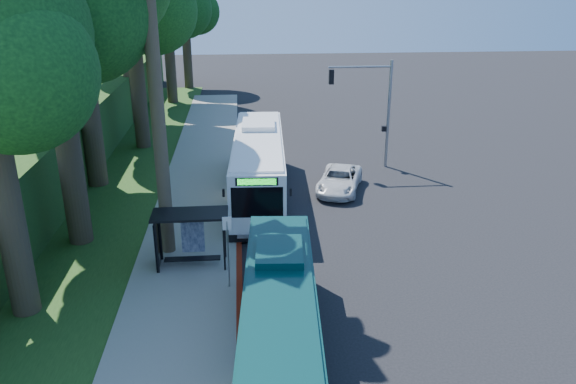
{
  "coord_description": "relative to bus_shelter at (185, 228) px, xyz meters",
  "views": [
    {
      "loc": [
        -4.74,
        -24.98,
        11.8
      ],
      "look_at": [
        -2.5,
        1.0,
        1.83
      ],
      "focal_mm": 35.0,
      "sensor_mm": 36.0,
      "label": 1
    }
  ],
  "objects": [
    {
      "name": "ground",
      "position": [
        7.26,
        2.86,
        -1.81
      ],
      "size": [
        140.0,
        140.0,
        0.0
      ],
      "primitive_type": "plane",
      "color": "black",
      "rests_on": "ground"
    },
    {
      "name": "bus_shelter",
      "position": [
        0.0,
        0.0,
        0.0
      ],
      "size": [
        3.2,
        1.51,
        2.55
      ],
      "color": "black",
      "rests_on": "ground"
    },
    {
      "name": "stop_sign_pole",
      "position": [
        1.86,
        -2.14,
        0.28
      ],
      "size": [
        0.35,
        0.06,
        3.17
      ],
      "color": "gray",
      "rests_on": "ground"
    },
    {
      "name": "sidewalk",
      "position": [
        -0.04,
        2.86,
        -1.75
      ],
      "size": [
        4.5,
        70.0,
        0.12
      ],
      "primitive_type": "cube",
      "color": "gray",
      "rests_on": "ground"
    },
    {
      "name": "teal_bus",
      "position": [
        3.58,
        -6.68,
        -0.25
      ],
      "size": [
        3.03,
        10.86,
        3.2
      ],
      "rotation": [
        0.0,
        0.0,
        -0.07
      ],
      "color": "#093333",
      "rests_on": "ground"
    },
    {
      "name": "tree_4",
      "position": [
        -4.14,
        34.84,
        7.92
      ],
      "size": [
        8.4,
        8.0,
        14.14
      ],
      "color": "#382B1E",
      "rests_on": "ground"
    },
    {
      "name": "tree_5",
      "position": [
        -3.16,
        42.84,
        7.16
      ],
      "size": [
        7.35,
        7.0,
        12.86
      ],
      "color": "#382B1E",
      "rests_on": "ground"
    },
    {
      "name": "white_bus",
      "position": [
        3.46,
        8.36,
        0.07
      ],
      "size": [
        3.35,
        12.99,
        3.84
      ],
      "rotation": [
        0.0,
        0.0,
        -0.05
      ],
      "color": "white",
      "rests_on": "ground"
    },
    {
      "name": "grass_verge",
      "position": [
        -5.74,
        7.86,
        -1.78
      ],
      "size": [
        8.0,
        70.0,
        0.06
      ],
      "primitive_type": "cube",
      "color": "#234719",
      "rests_on": "ground"
    },
    {
      "name": "red_curb",
      "position": [
        2.26,
        -1.14,
        -1.74
      ],
      "size": [
        0.25,
        30.0,
        0.13
      ],
      "primitive_type": "cube",
      "color": "maroon",
      "rests_on": "ground"
    },
    {
      "name": "traffic_signal_pole",
      "position": [
        11.04,
        12.86,
        2.62
      ],
      "size": [
        4.1,
        0.3,
        7.0
      ],
      "color": "gray",
      "rests_on": "ground"
    },
    {
      "name": "pickup",
      "position": [
        8.21,
        8.6,
        -1.13
      ],
      "size": [
        3.65,
        5.32,
        1.35
      ],
      "primitive_type": "imported",
      "rotation": [
        0.0,
        0.0,
        -0.32
      ],
      "color": "silver",
      "rests_on": "ground"
    }
  ]
}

